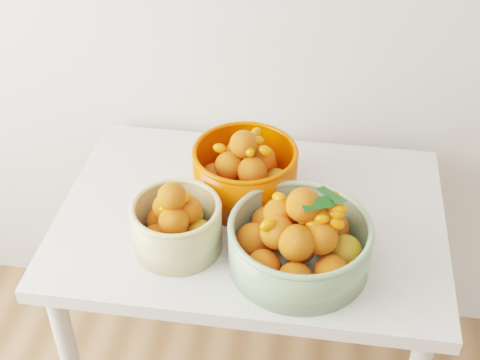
# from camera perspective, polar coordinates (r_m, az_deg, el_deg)

# --- Properties ---
(table) EXTENTS (1.00, 0.70, 0.75)m
(table) POSITION_cam_1_polar(r_m,az_deg,el_deg) (1.81, 0.92, -5.16)
(table) COLOR silver
(table) RESTS_ON ground
(bowl_cream) EXTENTS (0.24, 0.24, 0.19)m
(bowl_cream) POSITION_cam_1_polar(r_m,az_deg,el_deg) (1.61, -5.44, -3.75)
(bowl_cream) COLOR tan
(bowl_cream) RESTS_ON table
(bowl_green) EXTENTS (0.38, 0.38, 0.22)m
(bowl_green) POSITION_cam_1_polar(r_m,az_deg,el_deg) (1.57, 5.09, -5.14)
(bowl_green) COLOR gray
(bowl_green) RESTS_ON table
(bowl_orange) EXTENTS (0.36, 0.36, 0.20)m
(bowl_orange) POSITION_cam_1_polar(r_m,az_deg,el_deg) (1.75, 0.44, 0.71)
(bowl_orange) COLOR #E83700
(bowl_orange) RESTS_ON table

